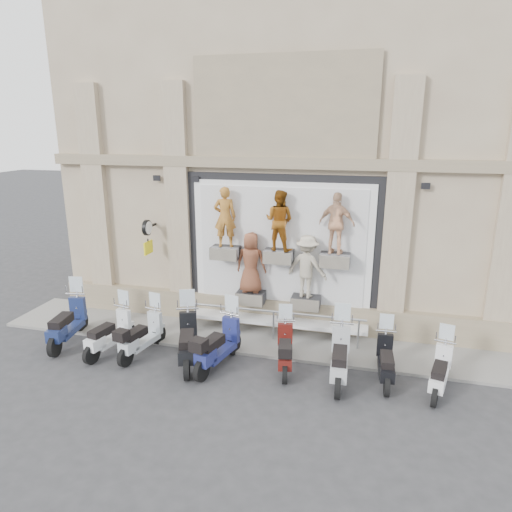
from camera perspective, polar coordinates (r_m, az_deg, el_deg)
The scene contains 15 objects.
ground at distance 11.28m, azimuth -0.03°, elevation -15.03°, with size 90.00×90.00×0.00m, color #313133.
sidewalk at distance 13.06m, azimuth 2.28°, elevation -10.27°, with size 16.00×2.20×0.08m, color gray.
building at distance 16.55m, azimuth 6.21°, elevation 16.52°, with size 14.00×8.60×12.00m, color tan, non-canonical shape.
shop_vitrine at distance 12.80m, azimuth 3.32°, elevation 0.45°, with size 5.60×0.94×4.30m.
guard_rail at distance 12.79m, azimuth 2.20°, elevation -8.76°, with size 5.06×0.10×0.93m, color #9EA0A5, non-canonical shape.
clock_sign_bracket at distance 13.74m, azimuth -13.39°, elevation 2.87°, with size 0.10×0.80×1.02m.
scooter_a at distance 13.57m, azimuth -22.59°, elevation -6.74°, with size 0.61×2.10×1.71m, color #16214D, non-canonical shape.
scooter_b at distance 12.70m, azimuth -17.90°, elevation -8.24°, with size 0.55×1.90×1.54m, color silver, non-canonical shape.
scooter_c at distance 12.34m, azimuth -14.11°, elevation -8.69°, with size 0.55×1.88×1.52m, color #AAB2B8, non-canonical shape.
scooter_d at distance 11.65m, azimuth -8.61°, elevation -9.34°, with size 0.62×2.13×1.73m, color black, non-canonical shape.
scooter_e at distance 11.41m, azimuth -4.76°, elevation -9.92°, with size 0.60×2.06×1.67m, color navy, non-canonical shape.
scooter_f at distance 11.35m, azimuth 3.67°, elevation -10.60°, with size 0.53×1.82×1.48m, color #4C110D, non-canonical shape.
scooter_g at distance 10.98m, azimuth 10.49°, elevation -11.21°, with size 0.60×2.07×1.68m, color #A3A6AA, non-canonical shape.
scooter_h at distance 11.26m, azimuth 16.00°, elevation -11.53°, with size 0.52×1.78×1.45m, color black, non-canonical shape.
scooter_i at distance 11.22m, azimuth 22.13°, elevation -12.31°, with size 0.51×1.75×1.43m, color silver, non-canonical shape.
Camera 1 is at (2.39, -9.37, 5.80)m, focal length 32.00 mm.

